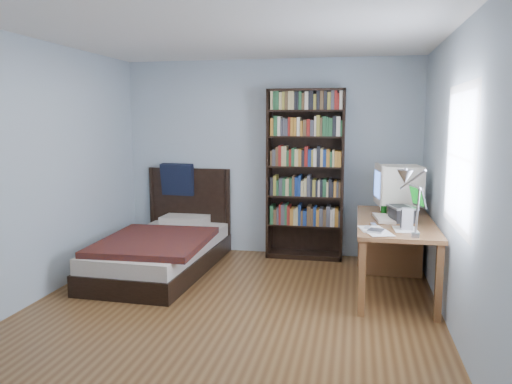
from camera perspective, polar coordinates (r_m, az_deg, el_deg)
room at (r=4.41m, az=-2.77°, el=1.90°), size 4.20×4.24×2.50m
desk at (r=5.78m, az=15.16°, el=-5.25°), size 0.75×1.66×0.73m
crt_monitor at (r=5.66m, az=15.89°, el=0.71°), size 0.51×0.47×0.53m
laptop at (r=5.20m, az=16.56°, el=-2.12°), size 0.37×0.35×0.37m
desk_lamp at (r=4.08m, az=16.91°, el=0.89°), size 0.24×0.54×0.64m
keyboard at (r=5.24m, az=14.39°, el=-2.95°), size 0.22×0.45×0.04m
speaker at (r=4.82m, az=16.90°, el=-2.98°), size 0.10×0.10×0.20m
soda_can at (r=5.46m, az=14.40°, el=-2.09°), size 0.06×0.06×0.11m
mouse at (r=5.55m, az=15.09°, el=-2.33°), size 0.07×0.11×0.04m
phone_silver at (r=4.95m, az=13.28°, el=-3.63°), size 0.06×0.10×0.02m
phone_grey at (r=4.80m, az=12.60°, el=-3.96°), size 0.06×0.10×0.02m
external_drive at (r=4.63m, az=13.55°, el=-4.39°), size 0.17×0.17×0.03m
bookshelf at (r=6.25m, az=5.65°, el=1.99°), size 0.95×0.30×2.11m
bed at (r=5.99m, az=-10.44°, el=-6.25°), size 1.18×2.16×1.16m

